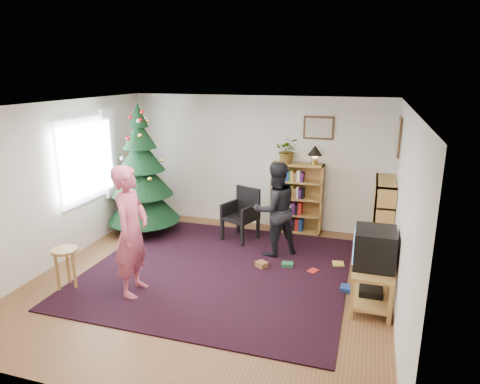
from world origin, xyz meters
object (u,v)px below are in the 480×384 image
(stool, at_px, (65,258))
(person_by_chair, at_px, (275,210))
(tv_stand, at_px, (372,281))
(potted_plant, at_px, (287,150))
(bookshelf_back, at_px, (297,197))
(table_lamp, at_px, (315,152))
(crt_tv, at_px, (375,248))
(picture_back, at_px, (319,128))
(person_standing, at_px, (131,231))
(christmas_tree, at_px, (142,181))
(bookshelf_right, at_px, (383,219))
(picture_right, at_px, (399,137))
(armchair, at_px, (242,212))

(stool, relative_size, person_by_chair, 0.38)
(tv_stand, bearing_deg, potted_plant, 124.06)
(bookshelf_back, relative_size, tv_stand, 1.44)
(table_lamp, bearing_deg, person_by_chair, -110.71)
(crt_tv, bearing_deg, potted_plant, 124.01)
(picture_back, bearing_deg, tv_stand, -66.83)
(person_standing, xyz_separation_m, table_lamp, (1.98, 2.99, 0.65))
(christmas_tree, distance_m, person_by_chair, 2.56)
(potted_plant, bearing_deg, bookshelf_back, 0.00)
(table_lamp, bearing_deg, potted_plant, 180.00)
(bookshelf_right, bearing_deg, person_standing, 124.45)
(bookshelf_right, distance_m, potted_plant, 2.09)
(picture_back, height_order, stool, picture_back)
(person_by_chair, bearing_deg, christmas_tree, -45.24)
(bookshelf_back, height_order, table_lamp, table_lamp)
(picture_right, relative_size, armchair, 0.64)
(christmas_tree, xyz_separation_m, table_lamp, (2.99, 0.93, 0.54))
(picture_back, xyz_separation_m, christmas_tree, (-3.02, -1.06, -0.95))
(stool, height_order, potted_plant, potted_plant)
(stool, bearing_deg, bookshelf_back, 50.15)
(tv_stand, bearing_deg, table_lamp, 114.92)
(armchair, distance_m, table_lamp, 1.69)
(stool, xyz_separation_m, potted_plant, (2.44, 3.17, 1.08))
(bookshelf_right, bearing_deg, bookshelf_back, 62.35)
(person_standing, bearing_deg, tv_stand, -84.84)
(picture_back, xyz_separation_m, person_standing, (-2.01, -3.13, -1.06))
(tv_stand, relative_size, potted_plant, 1.90)
(bookshelf_right, relative_size, stool, 2.21)
(potted_plant, xyz_separation_m, table_lamp, (0.50, 0.00, 0.00))
(armchair, bearing_deg, bookshelf_back, 58.93)
(armchair, bearing_deg, christmas_tree, -150.75)
(person_by_chair, bearing_deg, picture_back, -149.35)
(bookshelf_back, height_order, potted_plant, potted_plant)
(stool, bearing_deg, bookshelf_right, 29.66)
(tv_stand, bearing_deg, crt_tv, -180.00)
(picture_right, relative_size, potted_plant, 1.27)
(picture_back, bearing_deg, bookshelf_back, -157.69)
(picture_right, bearing_deg, table_lamp, 156.46)
(picture_back, relative_size, person_by_chair, 0.35)
(bookshelf_right, distance_m, person_standing, 3.89)
(bookshelf_back, xyz_separation_m, armchair, (-0.86, -0.67, -0.16))
(picture_right, relative_size, christmas_tree, 0.25)
(christmas_tree, height_order, stool, christmas_tree)
(person_by_chair, bearing_deg, armchair, -75.14)
(picture_right, bearing_deg, crt_tv, -98.26)
(christmas_tree, bearing_deg, potted_plant, 20.44)
(armchair, height_order, person_standing, person_standing)
(person_standing, xyz_separation_m, potted_plant, (1.48, 2.99, 0.65))
(picture_back, distance_m, bookshelf_back, 1.33)
(armchair, distance_m, stool, 3.07)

